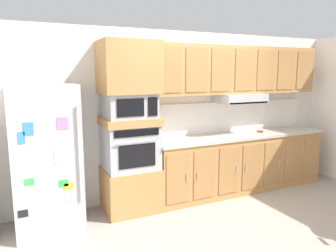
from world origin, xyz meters
The scene contains 13 objects.
ground_plane centered at (0.00, 0.00, 0.00)m, with size 9.60×9.60×0.00m, color #9E9389.
back_kitchen_wall centered at (0.00, 1.11, 1.25)m, with size 6.20×0.12×2.50m, color silver.
refrigerator centered at (-2.07, 0.68, 0.88)m, with size 0.76×0.73×1.76m.
oven_base_cabinet centered at (-0.99, 0.75, 0.30)m, with size 0.74×0.62×0.60m, color #B77F47.
built_in_oven centered at (-0.99, 0.75, 0.90)m, with size 0.70×0.62×0.60m.
appliance_mid_shelf centered at (-0.99, 0.75, 1.25)m, with size 0.74×0.62×0.10m, color #B77F47.
microwave centered at (-0.99, 0.75, 1.46)m, with size 0.64×0.54×0.32m.
appliance_upper_cabinet centered at (-0.99, 0.75, 1.96)m, with size 0.74×0.62×0.68m, color #B77F47.
lower_cabinet_run centered at (0.86, 0.75, 0.44)m, with size 2.97×0.63×0.88m.
countertop_slab centered at (0.86, 0.75, 0.90)m, with size 3.01×0.64×0.04m, color #BCB2A3.
backsplash_panel centered at (0.86, 1.04, 1.17)m, with size 3.01×0.02×0.50m, color white.
upper_cabinet_with_hood centered at (0.86, 0.87, 1.90)m, with size 2.97×0.48×0.88m.
screwdriver centered at (1.25, 0.75, 0.93)m, with size 0.17×0.17×0.03m.
Camera 1 is at (-2.31, -3.27, 1.89)m, focal length 34.00 mm.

